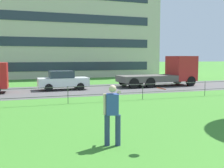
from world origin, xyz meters
The scene contains 7 objects.
street_strip centered at (0.00, 20.78, 0.00)m, with size 80.00×7.50×0.01m, color #565454.
park_fence centered at (0.00, 14.69, 0.67)m, with size 32.81×0.04×1.00m.
person_thrower centered at (-2.38, 6.98, 0.98)m, with size 0.69×0.72×1.81m.
frisbee centered at (-1.11, 6.37, 1.72)m, with size 0.31×0.31×0.08m.
car_white_far_right centered at (-1.57, 21.39, 0.78)m, with size 4.00×1.82×1.54m.
flatbed_truck_right centered at (8.15, 21.42, 1.22)m, with size 7.36×2.61×2.75m.
apartment_building_background centered at (1.62, 39.16, 7.71)m, with size 24.98×11.79×15.40m.
Camera 1 is at (-4.97, -0.36, 2.60)m, focal length 43.11 mm.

